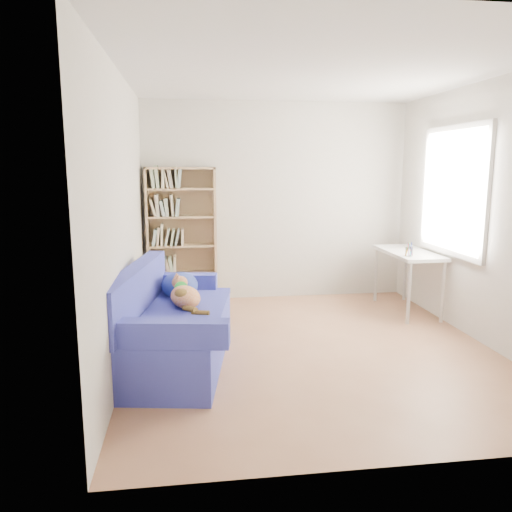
{
  "coord_description": "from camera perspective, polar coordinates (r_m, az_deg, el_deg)",
  "views": [
    {
      "loc": [
        -1.17,
        -4.57,
        1.76
      ],
      "look_at": [
        -0.48,
        0.47,
        0.85
      ],
      "focal_mm": 35.0,
      "sensor_mm": 36.0,
      "label": 1
    }
  ],
  "objects": [
    {
      "name": "ground",
      "position": [
        5.03,
        6.26,
        -10.38
      ],
      "size": [
        4.0,
        4.0,
        0.0
      ],
      "primitive_type": "plane",
      "color": "#905F41",
      "rests_on": "ground"
    },
    {
      "name": "room_shell",
      "position": [
        4.77,
        7.71,
        8.57
      ],
      "size": [
        3.54,
        4.04,
        2.62
      ],
      "color": "silver",
      "rests_on": "ground"
    },
    {
      "name": "sofa",
      "position": [
        4.64,
        -9.64,
        -7.8
      ],
      "size": [
        1.13,
        1.93,
        0.89
      ],
      "rotation": [
        0.0,
        0.0,
        -0.16
      ],
      "color": "navy",
      "rests_on": "ground"
    },
    {
      "name": "bookshelf",
      "position": [
        6.48,
        -8.46,
        1.64
      ],
      "size": [
        0.88,
        0.27,
        1.76
      ],
      "color": "#A6835A",
      "rests_on": "ground"
    },
    {
      "name": "desk",
      "position": [
        6.35,
        17.0,
        -0.21
      ],
      "size": [
        0.5,
        1.1,
        0.75
      ],
      "color": "silver",
      "rests_on": "ground"
    },
    {
      "name": "pen_cup",
      "position": [
        5.98,
        17.08,
        0.59
      ],
      "size": [
        0.09,
        0.09,
        0.17
      ],
      "color": "white",
      "rests_on": "desk"
    }
  ]
}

